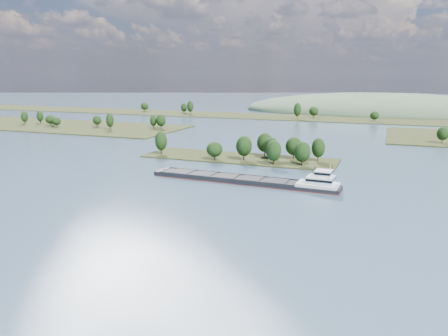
% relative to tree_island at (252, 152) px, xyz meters
% --- Properties ---
extents(ground, '(1800.00, 1800.00, 0.00)m').
position_rel_tree_island_xyz_m(ground, '(-7.57, -59.03, -4.31)').
color(ground, '#354A5C').
rests_on(ground, ground).
extents(tree_island, '(100.00, 30.84, 13.57)m').
position_rel_tree_island_xyz_m(tree_island, '(0.00, 0.00, 0.00)').
color(tree_island, '#272E14').
rests_on(tree_island, ground).
extents(left_bank, '(300.00, 80.00, 14.83)m').
position_rel_tree_island_xyz_m(left_bank, '(-236.11, 81.05, -3.53)').
color(left_bank, '#272E14').
rests_on(left_bank, ground).
extents(back_shoreline, '(900.00, 60.00, 16.69)m').
position_rel_tree_island_xyz_m(back_shoreline, '(2.61, 220.88, -3.53)').
color(back_shoreline, '#272E14').
rests_on(back_shoreline, ground).
extents(hill_west, '(320.00, 160.00, 44.00)m').
position_rel_tree_island_xyz_m(hill_west, '(52.43, 320.97, -4.31)').
color(hill_west, '#435B3F').
rests_on(hill_west, ground).
extents(cargo_barge, '(78.87, 13.19, 10.62)m').
position_rel_tree_island_xyz_m(cargo_barge, '(15.77, -45.94, -2.97)').
color(cargo_barge, black).
rests_on(cargo_barge, ground).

